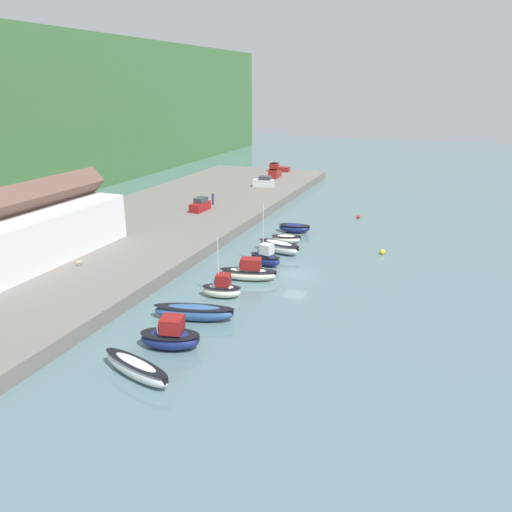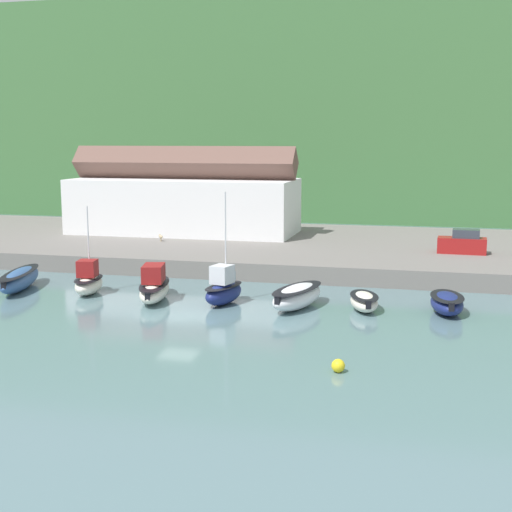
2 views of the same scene
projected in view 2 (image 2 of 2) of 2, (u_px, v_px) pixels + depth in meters
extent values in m
plane|color=slate|center=(178.00, 318.00, 46.61)|extent=(320.00, 320.00, 0.00)
cube|color=#42703D|center=(347.00, 116.00, 131.24)|extent=(240.00, 73.08, 31.40)
cube|color=slate|center=(269.00, 247.00, 72.15)|extent=(128.19, 28.33, 1.50)
cube|color=white|center=(184.00, 206.00, 76.84)|extent=(23.95, 9.50, 5.81)
cube|color=brown|center=(183.00, 162.00, 76.08)|extent=(24.43, 3.51, 3.51)
ellipsoid|color=#33568E|center=(20.00, 279.00, 55.22)|extent=(3.66, 7.95, 1.60)
ellipsoid|color=black|center=(19.00, 272.00, 55.13)|extent=(3.77, 8.12, 0.12)
cube|color=black|center=(3.00, 285.00, 51.53)|extent=(0.42, 0.36, 0.56)
ellipsoid|color=white|center=(89.00, 285.00, 53.74)|extent=(2.53, 4.36, 1.38)
ellipsoid|color=black|center=(89.00, 279.00, 53.67)|extent=(2.62, 4.45, 0.12)
cube|color=maroon|center=(87.00, 268.00, 53.33)|extent=(1.59, 1.66, 1.24)
cube|color=#8CA5B2|center=(91.00, 269.00, 54.21)|extent=(1.20, 0.33, 0.62)
cylinder|color=silver|center=(88.00, 241.00, 53.51)|extent=(0.10, 0.10, 5.24)
ellipsoid|color=white|center=(155.00, 290.00, 51.71)|extent=(3.35, 6.80, 1.40)
ellipsoid|color=black|center=(154.00, 284.00, 51.63)|extent=(3.46, 6.95, 0.12)
cube|color=maroon|center=(153.00, 273.00, 51.17)|extent=(1.92, 2.55, 1.25)
cube|color=#8CA5B2|center=(156.00, 273.00, 52.48)|extent=(1.28, 0.39, 0.63)
cube|color=black|center=(148.00, 296.00, 48.60)|extent=(0.41, 0.35, 0.56)
ellipsoid|color=navy|center=(224.00, 293.00, 50.38)|extent=(2.60, 4.46, 1.54)
ellipsoid|color=black|center=(224.00, 286.00, 50.29)|extent=(2.68, 4.56, 0.12)
cube|color=silver|center=(222.00, 274.00, 49.97)|extent=(1.57, 1.72, 1.29)
cube|color=#8CA5B2|center=(228.00, 275.00, 50.77)|extent=(1.13, 0.36, 0.64)
cylinder|color=silver|center=(226.00, 237.00, 50.01)|extent=(0.10, 0.10, 6.40)
ellipsoid|color=white|center=(297.00, 297.00, 49.15)|extent=(3.69, 6.51, 1.64)
ellipsoid|color=black|center=(297.00, 288.00, 49.06)|extent=(3.81, 6.65, 0.12)
cube|color=black|center=(278.00, 300.00, 46.58)|extent=(0.42, 0.36, 0.56)
ellipsoid|color=white|center=(364.00, 302.00, 48.61)|extent=(2.70, 4.40, 1.20)
ellipsoid|color=black|center=(364.00, 296.00, 48.54)|extent=(2.79, 4.50, 0.12)
cube|color=black|center=(368.00, 305.00, 46.65)|extent=(0.41, 0.36, 0.56)
ellipsoid|color=navy|center=(447.00, 303.00, 47.79)|extent=(2.58, 4.87, 1.36)
ellipsoid|color=black|center=(447.00, 296.00, 47.71)|extent=(2.67, 4.97, 0.12)
cube|color=black|center=(451.00, 307.00, 45.58)|extent=(0.39, 0.32, 0.56)
cube|color=maroon|center=(462.00, 245.00, 63.31)|extent=(4.28, 1.99, 1.40)
cube|color=#333842|center=(466.00, 234.00, 63.05)|extent=(2.38, 1.64, 0.76)
cylinder|color=tan|center=(161.00, 240.00, 70.77)|extent=(0.12, 0.12, 0.28)
ellipsoid|color=tan|center=(161.00, 237.00, 70.72)|extent=(0.74, 0.81, 0.36)
sphere|color=tan|center=(160.00, 235.00, 71.03)|extent=(0.22, 0.22, 0.22)
sphere|color=yellow|center=(338.00, 366.00, 35.71)|extent=(0.69, 0.69, 0.69)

